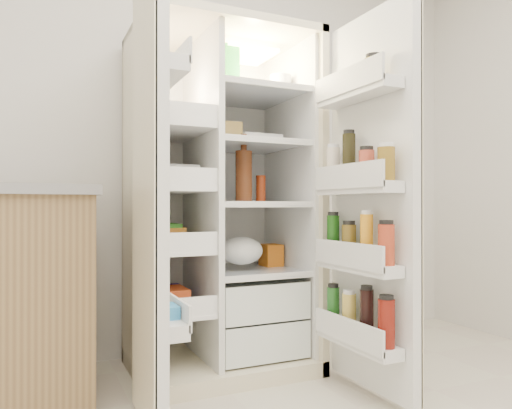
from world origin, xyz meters
name	(u,v)px	position (x,y,z in m)	size (l,w,h in m)	color
wall_back	(185,127)	(0.00, 2.00, 1.35)	(4.00, 0.02, 2.70)	silver
refrigerator	(220,229)	(0.09, 1.65, 0.75)	(0.92, 0.70, 1.80)	beige
freezer_door	(151,201)	(-0.42, 1.05, 0.89)	(0.15, 0.40, 1.72)	silver
fridge_door	(369,206)	(0.56, 0.96, 0.87)	(0.17, 0.58, 1.72)	silver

